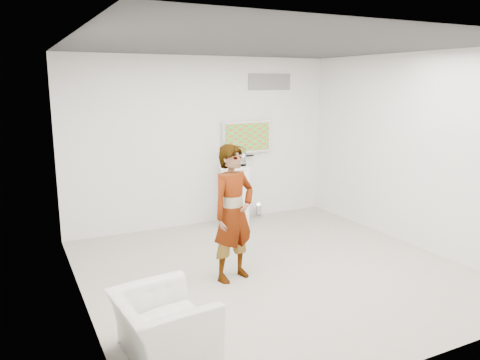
{
  "coord_description": "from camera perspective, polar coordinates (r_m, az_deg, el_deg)",
  "views": [
    {
      "loc": [
        -3.15,
        -5.25,
        2.54
      ],
      "look_at": [
        -0.22,
        0.6,
        1.17
      ],
      "focal_mm": 35.0,
      "sensor_mm": 36.0,
      "label": 1
    }
  ],
  "objects": [
    {
      "name": "logo_decal",
      "position": [
        8.95,
        3.63,
        11.83
      ],
      "size": [
        0.9,
        0.02,
        0.3
      ],
      "primitive_type": "cube",
      "color": "slate",
      "rests_on": "room"
    },
    {
      "name": "vitrine",
      "position": [
        8.27,
        -0.72,
        2.91
      ],
      "size": [
        0.35,
        0.35,
        0.32
      ],
      "primitive_type": "cube",
      "rotation": [
        0.0,
        0.0,
        -0.09
      ],
      "color": "white",
      "rests_on": "pedestal"
    },
    {
      "name": "console",
      "position": [
        8.28,
        -0.72,
        2.54
      ],
      "size": [
        0.08,
        0.16,
        0.22
      ],
      "primitive_type": "cube",
      "rotation": [
        0.0,
        0.0,
        -0.2
      ],
      "color": "white",
      "rests_on": "pedestal"
    },
    {
      "name": "person",
      "position": [
        6.03,
        -0.82,
        -4.07
      ],
      "size": [
        0.74,
        0.59,
        1.78
      ],
      "primitive_type": "imported",
      "rotation": [
        0.0,
        0.0,
        0.28
      ],
      "color": "white",
      "rests_on": "room"
    },
    {
      "name": "armchair",
      "position": [
        4.64,
        -9.36,
        -17.16
      ],
      "size": [
        0.91,
        1.01,
        0.61
      ],
      "primitive_type": "imported",
      "rotation": [
        0.0,
        0.0,
        1.66
      ],
      "color": "white",
      "rests_on": "room"
    },
    {
      "name": "wii_remote",
      "position": [
        6.15,
        -0.04,
        3.04
      ],
      "size": [
        0.09,
        0.16,
        0.04
      ],
      "primitive_type": "cube",
      "rotation": [
        0.0,
        0.0,
        0.32
      ],
      "color": "white",
      "rests_on": "person"
    },
    {
      "name": "pedestal",
      "position": [
        8.41,
        -0.7,
        -1.89
      ],
      "size": [
        0.69,
        0.69,
        1.1
      ],
      "primitive_type": "cube",
      "rotation": [
        0.0,
        0.0,
        -0.36
      ],
      "color": "white",
      "rests_on": "room"
    },
    {
      "name": "floor_uplight",
      "position": [
        9.0,
        2.27,
        -3.72
      ],
      "size": [
        0.22,
        0.22,
        0.27
      ],
      "primitive_type": "cylinder",
      "rotation": [
        0.0,
        0.0,
        -0.36
      ],
      "color": "silver",
      "rests_on": "room"
    },
    {
      "name": "room",
      "position": [
        6.2,
        4.27,
        2.11
      ],
      "size": [
        5.01,
        5.01,
        3.0
      ],
      "color": "#A6A198",
      "rests_on": "ground"
    },
    {
      "name": "tv",
      "position": [
        8.73,
        0.81,
        5.28
      ],
      "size": [
        1.0,
        0.08,
        0.6
      ],
      "primitive_type": "cube",
      "color": "silver",
      "rests_on": "room"
    }
  ]
}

